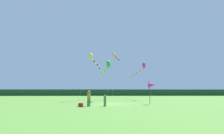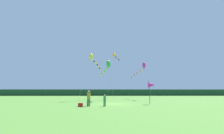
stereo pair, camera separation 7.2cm
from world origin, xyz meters
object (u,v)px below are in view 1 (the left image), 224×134
person_adult (89,97)px  kite_yellow (93,59)px  banner_flag_pole (152,85)px  cooler_box (81,105)px  person_child (105,100)px  kite_magenta (142,68)px  kite_green (108,65)px  kite_orange (115,55)px

person_adult → kite_yellow: kite_yellow is taller
banner_flag_pole → kite_yellow: size_ratio=0.28×
cooler_box → kite_yellow: kite_yellow is taller
person_child → cooler_box: 2.60m
kite_yellow → cooler_box: bearing=-88.8°
kite_magenta → kite_green: 8.99m
kite_yellow → kite_green: size_ratio=1.46×
cooler_box → kite_yellow: (-0.28, 13.45, 8.01)m
person_child → person_adult: bearing=174.8°
person_adult → kite_orange: 17.77m
person_child → kite_yellow: 15.47m
kite_orange → kite_magenta: size_ratio=1.20×
kite_orange → kite_green: (-1.54, -4.86, -3.29)m
kite_green → kite_yellow: bearing=136.8°
banner_flag_pole → kite_orange: 14.76m
banner_flag_pole → kite_magenta: kite_magenta is taller
person_adult → banner_flag_pole: banner_flag_pole is taller
person_child → kite_green: bearing=88.9°
kite_orange → kite_magenta: 6.57m
kite_magenta → kite_green: size_ratio=1.17×
person_adult → banner_flag_pole: 8.55m
banner_flag_pole → kite_orange: bearing=109.9°
person_child → banner_flag_pole: (6.12, 3.16, 1.72)m
banner_flag_pole → person_child: bearing=-152.7°
person_adult → banner_flag_pole: (7.87, 3.00, 1.47)m
banner_flag_pole → kite_green: 10.14m
banner_flag_pole → kite_green: bearing=129.3°
person_adult → kite_yellow: bearing=94.7°
kite_magenta → kite_green: kite_magenta is taller
person_adult → kite_magenta: bearing=58.5°
person_adult → kite_green: 11.74m
person_child → banner_flag_pole: bearing=27.3°
cooler_box → banner_flag_pole: 9.56m
person_child → kite_orange: 17.77m
kite_orange → cooler_box: bearing=-105.5°
cooler_box → kite_yellow: size_ratio=0.04×
person_adult → kite_magenta: size_ratio=0.20×
cooler_box → kite_orange: 18.64m
kite_orange → person_adult: bearing=-103.1°
person_adult → kite_green: (1.96, 10.23, 5.41)m
person_adult → cooler_box: 1.16m
banner_flag_pole → kite_yellow: 14.66m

